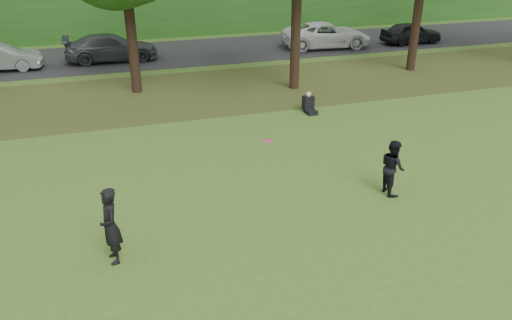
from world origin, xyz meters
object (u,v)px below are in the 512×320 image
at_px(player_right, 392,167).
at_px(seated_person, 309,105).
at_px(frisbee, 268,141).
at_px(player_left, 110,226).

relative_size(player_right, seated_person, 1.90).
bearing_deg(seated_person, frisbee, -121.40).
bearing_deg(player_left, seated_person, 124.79).
bearing_deg(seated_person, player_left, -137.03).
distance_m(frisbee, seated_person, 8.75).
distance_m(player_right, frisbee, 4.13).
xyz_separation_m(player_right, frisbee, (-3.83, -0.48, 1.47)).
xyz_separation_m(frisbee, seated_person, (4.28, 7.39, -1.95)).
relative_size(player_left, frisbee, 5.96).
bearing_deg(seated_person, player_right, -95.04).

